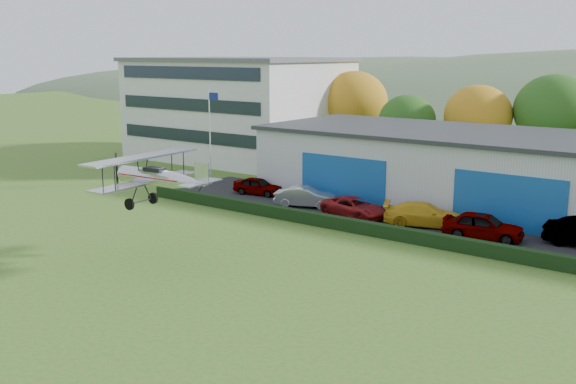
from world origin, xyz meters
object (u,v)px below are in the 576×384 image
Objects in this scene: car_0 at (258,186)px; car_1 at (305,197)px; car_4 at (483,226)px; flagpole at (211,128)px; biplane at (156,176)px; hangar at (538,175)px; car_2 at (354,207)px; office_block at (239,108)px; car_3 at (424,214)px.

car_1 is at bearing -111.96° from car_0.
car_4 reaches higher than car_0.
flagpole is 1.08× the size of biplane.
hangar reaches higher than car_0.
car_2 is at bearing -9.52° from flagpole.
flagpole is at bearing 72.14° from car_0.
flagpole is 16.21m from car_2.
hangar is 5.47× the size of biplane.
flagpole is (-24.88, -5.98, 2.13)m from hangar.
office_block is 4.34× the size of car_2.
flagpole is 2.04× the size of car_0.
hangar is at bearing 56.78° from biplane.
car_3 is (-4.62, -7.95, -1.86)m from hangar.
car_1 is at bearing -10.80° from flagpole.
hangar is 8.65× the size of car_4.
hangar is 8.55× the size of car_2.
car_0 is 0.83× the size of car_2.
car_0 is at bearing -160.32° from hangar.
car_3 is at bearing -5.56° from flagpole.
car_4 reaches higher than car_3.
office_block is at bearing 120.08° from biplane.
office_block is 32.39m from car_3.
car_2 is at bearing 72.47° from biplane.
office_block is at bearing 38.38° from car_3.
office_block is at bearing 121.97° from flagpole.
car_0 is (-19.18, -6.86, -1.94)m from hangar.
flagpole is at bearing -166.49° from hangar.
hangar reaches higher than car_4.
biplane is at bearing 127.17° from car_3.
car_3 is (4.79, 0.62, 0.08)m from car_2.
car_1 is at bearing 67.10° from car_3.
car_4 is 19.26m from biplane.
car_1 is at bearing -38.19° from office_block.
car_0 is 5.54m from car_1.
car_3 is at bearing -103.36° from car_0.
car_3 is (9.16, 0.14, 0.02)m from car_1.
biplane is at bearing 160.77° from car_1.
biplane is at bearing -119.42° from hangar.
biplane reaches higher than car_4.
office_block is 28.63m from car_2.
car_0 is at bearing 107.55° from biplane.
office_block is 5.26× the size of car_0.
flagpole is 1.70× the size of car_4.
office_block is 24.85m from car_1.
hangar is at bearing -53.96° from car_3.
car_2 is at bearing -118.82° from car_1.
car_1 is 0.93× the size of car_2.
car_2 is at bearing -137.67° from hangar.
car_3 is (14.56, -1.09, 0.08)m from car_0.
flagpole reaches higher than biplane.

